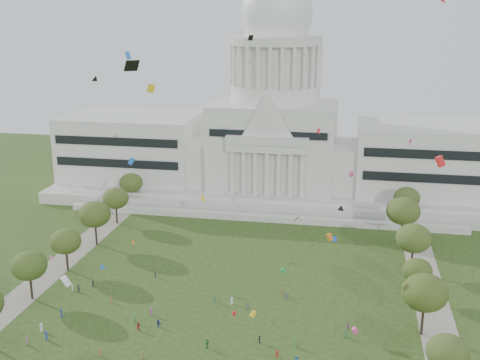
{
  "coord_description": "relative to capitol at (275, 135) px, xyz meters",
  "views": [
    {
      "loc": [
        27.48,
        -101.05,
        65.86
      ],
      "look_at": [
        0.0,
        45.0,
        24.0
      ],
      "focal_mm": 45.0,
      "sensor_mm": 36.0,
      "label": 1
    }
  ],
  "objects": [
    {
      "name": "path_left",
      "position": [
        -48.0,
        -83.59,
        -22.28
      ],
      "size": [
        8.0,
        160.0,
        0.04
      ],
      "primitive_type": "cube",
      "color": "gray",
      "rests_on": "ground"
    },
    {
      "name": "person_5",
      "position": [
        -11.39,
        -103.4,
        -21.47
      ],
      "size": [
        1.63,
        1.3,
        1.66
      ],
      "primitive_type": "imported",
      "rotation": [
        0.0,
        0.0,
        2.61
      ],
      "color": "navy",
      "rests_on": "ground"
    },
    {
      "name": "capitol",
      "position": [
        0.0,
        0.0,
        0.0
      ],
      "size": [
        160.0,
        64.5,
        91.3
      ],
      "color": "silver",
      "rests_on": "ground"
    },
    {
      "name": "person_9",
      "position": [
        15.37,
        -110.73,
        -21.47
      ],
      "size": [
        1.09,
        1.19,
        1.66
      ],
      "primitive_type": "imported",
      "rotation": [
        0.0,
        0.0,
        0.93
      ],
      "color": "#B21E1E",
      "rests_on": "ground"
    },
    {
      "name": "row_tree_r_4",
      "position": [
        44.76,
        -63.55,
        -13.01
      ],
      "size": [
        9.19,
        9.19,
        13.06
      ],
      "color": "black",
      "rests_on": "ground"
    },
    {
      "name": "kite_swarm",
      "position": [
        2.39,
        -102.74,
        9.36
      ],
      "size": [
        84.94,
        102.67,
        65.38
      ],
      "color": "#E54C8C",
      "rests_on": "ground"
    },
    {
      "name": "row_tree_l_6",
      "position": [
        -46.87,
        -24.45,
        -14.02
      ],
      "size": [
        8.19,
        8.19,
        11.64
      ],
      "color": "black",
      "rests_on": "ground"
    },
    {
      "name": "distant_crowd",
      "position": [
        -16.44,
        -100.53,
        -21.46
      ],
      "size": [
        56.42,
        42.51,
        1.95
      ],
      "color": "silver",
      "rests_on": "ground"
    },
    {
      "name": "path_right",
      "position": [
        48.0,
        -83.59,
        -22.28
      ],
      "size": [
        8.0,
        160.0,
        0.04
      ],
      "primitive_type": "cube",
      "color": "gray",
      "rests_on": "ground"
    },
    {
      "name": "row_tree_l_4",
      "position": [
        -44.08,
        -61.17,
        -12.9
      ],
      "size": [
        9.29,
        9.29,
        13.21
      ],
      "color": "black",
      "rests_on": "ground"
    },
    {
      "name": "ground",
      "position": [
        0.0,
        -113.59,
        -22.3
      ],
      "size": [
        400.0,
        400.0,
        0.0
      ],
      "primitive_type": "plane",
      "color": "#2C4216",
      "rests_on": "ground"
    },
    {
      "name": "row_tree_r_5",
      "position": [
        43.49,
        -43.4,
        -12.37
      ],
      "size": [
        9.82,
        9.82,
        13.96
      ],
      "color": "black",
      "rests_on": "ground"
    },
    {
      "name": "person_4",
      "position": [
        0.98,
        -109.69,
        -21.28
      ],
      "size": [
        0.97,
        1.32,
        2.02
      ],
      "primitive_type": "imported",
      "rotation": [
        0.0,
        0.0,
        4.41
      ],
      "color": "#33723F",
      "rests_on": "ground"
    },
    {
      "name": "row_tree_l_3",
      "position": [
        -44.09,
        -79.67,
        -14.09
      ],
      "size": [
        8.12,
        8.12,
        11.55
      ],
      "color": "black",
      "rests_on": "ground"
    },
    {
      "name": "person_0",
      "position": [
        28.45,
        -100.34,
        -21.41
      ],
      "size": [
        0.94,
        1.04,
        1.78
      ],
      "primitive_type": "imported",
      "rotation": [
        0.0,
        0.0,
        5.28
      ],
      "color": "#33723F",
      "rests_on": "ground"
    },
    {
      "name": "row_tree_r_3",
      "position": [
        44.4,
        -79.1,
        -15.21
      ],
      "size": [
        7.01,
        7.01,
        9.98
      ],
      "color": "black",
      "rests_on": "ground"
    },
    {
      "name": "row_tree_l_2",
      "position": [
        -45.04,
        -96.29,
        -13.79
      ],
      "size": [
        8.42,
        8.42,
        11.97
      ],
      "color": "black",
      "rests_on": "ground"
    },
    {
      "name": "row_tree_r_6",
      "position": [
        45.96,
        -25.46,
        -13.79
      ],
      "size": [
        8.42,
        8.42,
        11.97
      ],
      "color": "black",
      "rests_on": "ground"
    },
    {
      "name": "row_tree_l_5",
      "position": [
        -45.22,
        -42.58,
        -13.88
      ],
      "size": [
        8.33,
        8.33,
        11.85
      ],
      "color": "black",
      "rests_on": "ground"
    },
    {
      "name": "person_8",
      "position": [
        -15.2,
        -105.52,
        -21.39
      ],
      "size": [
        0.94,
        0.66,
        1.8
      ],
      "primitive_type": "imported",
      "rotation": [
        0.0,
        0.0,
        3.0
      ],
      "color": "#B21E1E",
      "rests_on": "ground"
    },
    {
      "name": "row_tree_r_2",
      "position": [
        44.17,
        -96.15,
        -12.64
      ],
      "size": [
        9.55,
        9.55,
        13.58
      ],
      "color": "black",
      "rests_on": "ground"
    },
    {
      "name": "person_2",
      "position": [
        28.97,
        -97.17,
        -21.45
      ],
      "size": [
        0.92,
        0.7,
        1.68
      ],
      "primitive_type": "imported",
      "rotation": [
        0.0,
        0.0,
        0.27
      ],
      "color": "#994C8C",
      "rests_on": "ground"
    },
    {
      "name": "person_10",
      "position": [
        11.11,
        -105.92,
        -21.42
      ],
      "size": [
        0.67,
        1.08,
        1.75
      ],
      "primitive_type": "imported",
      "rotation": [
        0.0,
        0.0,
        1.68
      ],
      "color": "#26262B",
      "rests_on": "ground"
    },
    {
      "name": "row_tree_r_1",
      "position": [
        46.22,
        -115.34,
        -14.64
      ],
      "size": [
        7.58,
        7.58,
        10.78
      ],
      "color": "black",
      "rests_on": "ground"
    }
  ]
}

